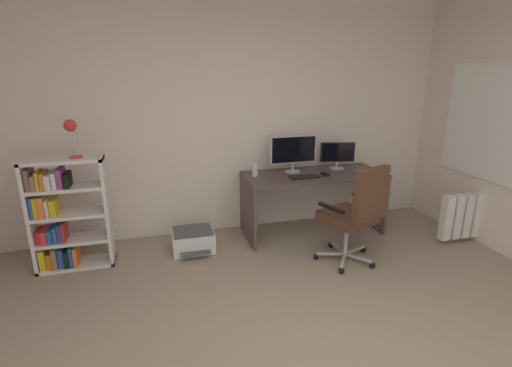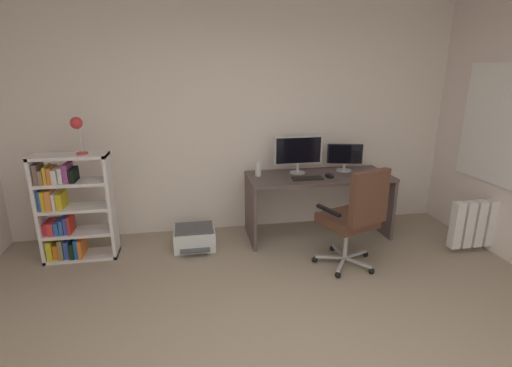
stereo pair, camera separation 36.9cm
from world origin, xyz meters
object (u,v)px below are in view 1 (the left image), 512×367
Objects in this scene: keyboard at (304,177)px; desk_lamp at (71,129)px; office_chair at (356,211)px; bookshelf at (62,217)px; radiator at (470,215)px; monitor_main at (293,151)px; desk at (313,189)px; monitor_secondary at (337,154)px; computer_mouse at (325,174)px; printer at (193,240)px; desktop_speaker at (255,169)px.

keyboard is 0.93× the size of desk_lamp.
keyboard is at bearing -0.77° from desk_lamp.
keyboard is 0.77m from office_chair.
bookshelf is 1.46× the size of radiator.
desk_lamp is (-2.30, -0.24, 0.38)m from monitor_main.
desk reaches higher than radiator.
desk_lamp is at bearing -173.95° from monitor_main.
bookshelf is at bearing -179.61° from keyboard.
office_chair is (-0.28, -0.97, -0.36)m from monitor_secondary.
keyboard is at bearing -142.46° from desk.
keyboard is at bearing 177.89° from computer_mouse.
keyboard is 0.75× the size of printer.
office_chair reaches higher than desktop_speaker.
office_chair reaches higher than radiator.
desk is at bearing 95.46° from office_chair.
desk_lamp is (-2.53, -0.11, 0.83)m from desk.
keyboard is at bearing -0.71° from bookshelf.
monitor_main is 2.16m from radiator.
monitor_main reaches higher than printer.
desk_lamp reaches higher than desk.
computer_mouse reaches higher than radiator.
computer_mouse is (-0.28, -0.25, -0.17)m from monitor_secondary.
desk reaches higher than printer.
keyboard is 2.00× the size of desktop_speaker.
monitor_main reaches higher than computer_mouse.
desk_lamp reaches higher than bookshelf.
computer_mouse is at bearing -0.11° from bookshelf.
printer is (-0.76, -0.18, -0.71)m from desktop_speaker.
monitor_secondary is 0.39× the size of office_chair.
bookshelf reaches higher than monitor_secondary.
monitor_main is (-0.22, 0.13, 0.45)m from desk.
desk is 0.54m from monitor_secondary.
desk_lamp is at bearing 172.21° from computer_mouse.
keyboard reaches higher than radiator.
printer is at bearing 171.42° from computer_mouse.
computer_mouse is at bearing -0.92° from printer.
desktop_speaker is (-0.52, 0.23, 0.07)m from keyboard.
radiator is at bearing -24.43° from monitor_main.
monitor_secondary reaches higher than computer_mouse.
monitor_main is 0.55× the size of office_chair.
desk is 3.66× the size of printer.
radiator is at bearing -8.23° from desk_lamp.
office_chair is at bearing -175.42° from radiator.
computer_mouse is at bearing 6.66° from keyboard.
desktop_speaker is 0.16× the size of office_chair.
printer is (-1.54, 0.75, -0.46)m from office_chair.
monitor_secondary is 1.07m from office_chair.
bookshelf reaches higher than radiator.
desk is 4.51× the size of desk_lamp.
office_chair reaches higher than printer.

